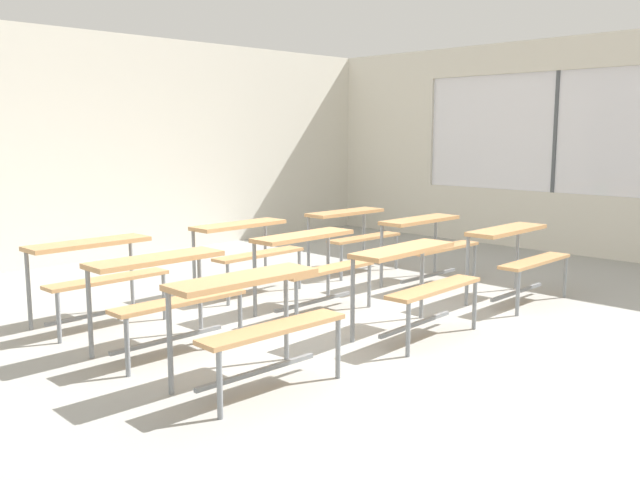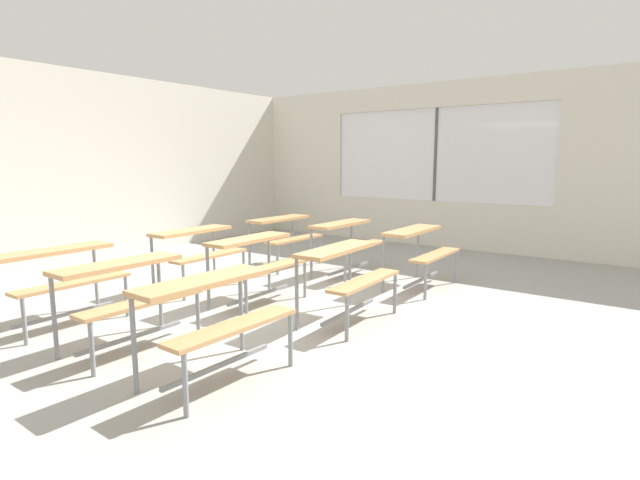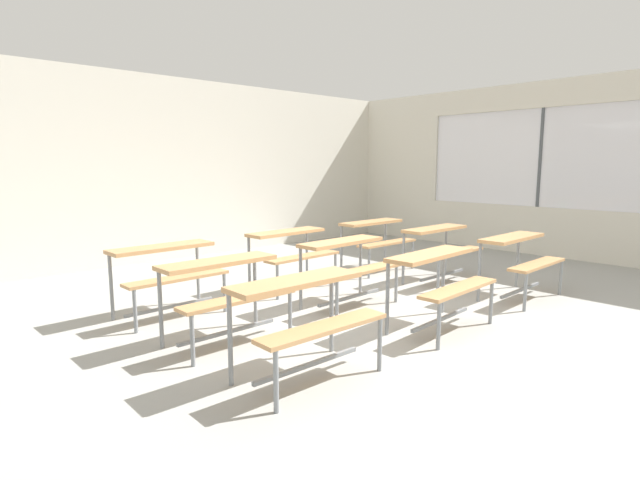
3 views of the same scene
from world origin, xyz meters
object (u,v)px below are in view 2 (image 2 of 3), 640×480
Objects in this scene: desk_bench_r0c0 at (214,304)px; desk_bench_r2c1 at (198,244)px; desk_bench_r1c1 at (256,254)px; desk_bench_r1c2 at (347,236)px; desk_bench_r0c2 at (420,244)px; desk_bench_r0c1 at (347,266)px; desk_bench_r1c0 at (126,284)px; desk_bench_r2c0 at (60,268)px; desk_bench_r2c2 at (284,230)px.

desk_bench_r0c0 is 2.75m from desk_bench_r2c1.
desk_bench_r1c2 is (1.76, -0.06, 0.00)m from desk_bench_r1c1.
desk_bench_r1c1 is (-1.74, 1.17, 0.00)m from desk_bench_r0c2.
desk_bench_r1c1 is at bearing 90.30° from desk_bench_r0c1.
desk_bench_r1c2 is at bearing -35.15° from desk_bench_r2c1.
desk_bench_r1c0 is 2.05m from desk_bench_r2c1.
desk_bench_r0c2 is 1.01× the size of desk_bench_r1c0.
desk_bench_r1c0 and desk_bench_r2c0 have the same top height.
desk_bench_r1c1 is (1.65, 0.06, 0.00)m from desk_bench_r1c0.
desk_bench_r1c2 is 0.99× the size of desk_bench_r2c1.
desk_bench_r1c0 and desk_bench_r1c1 have the same top height.
desk_bench_r0c1 is at bearing -91.66° from desk_bench_r2c1.
desk_bench_r1c1 and desk_bench_r2c2 have the same top height.
desk_bench_r1c1 is 1.96m from desk_bench_r2c0.
desk_bench_r2c1 and desk_bench_r2c2 have the same top height.
desk_bench_r2c1 is 1.64m from desk_bench_r2c2.
desk_bench_r2c2 is (3.36, -0.00, 0.00)m from desk_bench_r2c0.
desk_bench_r0c2 is at bearing -54.79° from desk_bench_r2c1.
desk_bench_r2c1 is at bearing 87.29° from desk_bench_r0c1.
desk_bench_r2c1 is (1.71, 1.12, 0.00)m from desk_bench_r1c0.
desk_bench_r1c0 is 0.99× the size of desk_bench_r1c1.
desk_bench_r2c2 is at bearing -1.05° from desk_bench_r2c0.
desk_bench_r1c2 is 1.00× the size of desk_bench_r2c2.
desk_bench_r0c2 is at bearing -90.89° from desk_bench_r1c2.
desk_bench_r1c2 is (0.02, 1.11, 0.00)m from desk_bench_r0c2.
desk_bench_r2c0 is (-1.66, 1.04, 0.00)m from desk_bench_r1c1.
desk_bench_r0c1 is at bearing -0.22° from desk_bench_r0c0.
desk_bench_r0c1 is 1.16m from desk_bench_r1c1.
desk_bench_r1c0 is 3.42m from desk_bench_r1c2.
desk_bench_r2c0 is at bearing 145.96° from desk_bench_r0c2.
desk_bench_r1c0 is 1.00× the size of desk_bench_r1c2.
desk_bench_r2c2 is at bearing 50.50° from desk_bench_r0c1.
desk_bench_r0c0 is at bearing -129.56° from desk_bench_r2c1.
desk_bench_r0c1 is 2.04m from desk_bench_r1c0.
desk_bench_r2c2 is at bearing 29.88° from desk_bench_r1c1.
desk_bench_r0c0 is 3.55m from desk_bench_r1c2.
desk_bench_r0c1 is at bearing -32.37° from desk_bench_r1c0.
desk_bench_r1c0 is at bearing 144.51° from desk_bench_r0c1.
desk_bench_r0c1 is 1.02× the size of desk_bench_r1c0.
desk_bench_r1c2 and desk_bench_r2c1 have the same top height.
desk_bench_r2c0 and desk_bench_r2c1 have the same top height.
desk_bench_r1c0 is (-0.03, 1.05, 0.00)m from desk_bench_r0c0.
desk_bench_r1c2 is at bearing -86.29° from desk_bench_r2c2.
desk_bench_r0c0 is 1.05m from desk_bench_r1c0.
desk_bench_r1c1 and desk_bench_r2c0 have the same top height.
desk_bench_r0c0 is 1.01× the size of desk_bench_r1c2.
desk_bench_r0c0 is at bearing -88.27° from desk_bench_r1c0.
desk_bench_r1c2 is at bearing 87.82° from desk_bench_r0c2.
desk_bench_r0c0 is 1.01× the size of desk_bench_r2c2.
desk_bench_r0c1 is 1.01× the size of desk_bench_r2c1.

